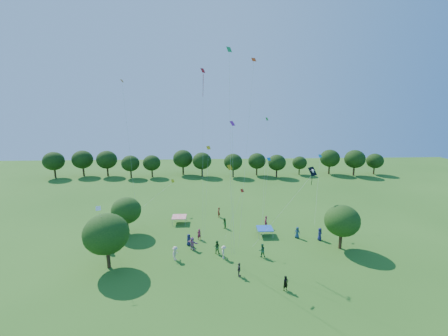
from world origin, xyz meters
The scene contains 37 objects.
ground centered at (0.00, 0.00, 0.00)m, with size 160.00×160.00×0.00m, color #356B20.
near_tree_west centered at (-13.43, 11.11, 4.16)m, with size 5.08×5.08×6.46m.
near_tree_north centered at (-13.75, 20.42, 3.53)m, with size 4.21×4.21×5.44m.
near_tree_east centered at (15.19, 14.43, 3.83)m, with size 4.47×4.47×5.85m.
treeline centered at (-1.73, 55.43, 4.09)m, with size 88.01×8.77×6.77m.
tent_red_stripe centered at (-6.61, 23.97, 1.04)m, with size 2.20×2.20×1.10m.
tent_blue centered at (6.08, 18.85, 1.04)m, with size 2.20×2.20×1.10m.
man_in_black centered at (5.84, 5.84, 0.80)m, with size 0.59×0.38×1.59m, color black.
crowd_person_0 centered at (-4.60, 16.26, 0.78)m, with size 0.77×0.42×1.56m, color #1B1F50.
crowd_person_1 centered at (-0.29, 26.16, 0.84)m, with size 0.63×0.40×1.68m, color maroon.
crowd_person_2 centered at (-0.91, 13.85, 0.86)m, with size 0.85×0.46×1.72m, color #30632A.
crowd_person_3 centered at (-5.97, 12.47, 0.87)m, with size 1.13×0.51×1.73m, color beige.
crowd_person_4 centered at (1.39, 8.58, 0.80)m, with size 0.93×0.42×1.59m, color #453E37.
crowd_person_5 centered at (-4.04, 15.01, 0.85)m, with size 1.58×0.57×1.70m, color #AC6499.
crowd_person_6 centered at (13.40, 16.96, 0.88)m, with size 0.87×0.47×1.76m, color navy.
crowd_person_7 centered at (6.76, 21.71, 0.89)m, with size 0.66×0.43×1.78m, color maroon.
crowd_person_8 centered at (4.61, 12.73, 0.85)m, with size 0.84×0.45×1.70m, color #296038.
crowd_person_9 centered at (-0.11, 12.55, 0.82)m, with size 1.07×0.48×1.64m, color beige.
crowd_person_10 centered at (-16.22, 27.52, 0.83)m, with size 0.98×0.44×1.66m, color #38342D.
crowd_person_11 centered at (-14.83, 15.02, 0.96)m, with size 1.79×0.64×1.92m, color #9D5FA2.
crowd_person_12 centered at (10.48, 17.76, 0.82)m, with size 0.80×0.43×1.63m, color navy.
crowd_person_13 centered at (-3.28, 17.91, 0.79)m, with size 0.59×0.38×1.57m, color maroon.
crowd_person_14 centered at (0.39, 21.57, 0.82)m, with size 0.81×0.44×1.64m, color #265826.
pirate_kite centered at (12.06, 17.91, 9.44)m, with size 9.48×5.88×8.80m.
red_high_kite centered at (-2.53, 20.02, 18.69)m, with size 0.69×7.47×21.88m.
small_kite_0 centered at (2.11, 16.27, 6.38)m, with size 2.71×1.87×6.29m.
small_kite_1 centered at (0.63, 11.56, 9.87)m, with size 0.96×0.97×10.53m.
small_kite_2 centered at (-8.94, 29.17, 4.79)m, with size 5.89×4.72×4.37m.
small_kite_3 centered at (7.17, 25.73, 12.34)m, with size 2.00×7.91×15.03m.
small_kite_4 centered at (6.26, 19.09, 9.06)m, with size 0.62×1.76×10.04m.
small_kite_5 centered at (0.71, 9.82, 13.17)m, with size 0.69×2.00×15.50m.
small_kite_6 centered at (-13.63, 10.64, 6.57)m, with size 0.58×4.79×6.54m.
small_kite_7 centered at (15.51, 24.42, 8.53)m, with size 2.85×6.59×9.23m.
small_kite_8 centered at (2.79, 13.22, 16.74)m, with size 1.82×1.08×22.14m.
small_kite_9 centered at (-13.80, 23.95, 15.58)m, with size 0.53×2.25×20.55m.
small_kite_10 centered at (-1.98, 20.25, 10.34)m, with size 0.98×3.06×11.40m.
small_kite_11 centered at (0.42, 10.20, 17.76)m, with size 0.76×1.29×22.63m.
Camera 1 is at (-1.66, -20.84, 18.50)m, focal length 24.00 mm.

